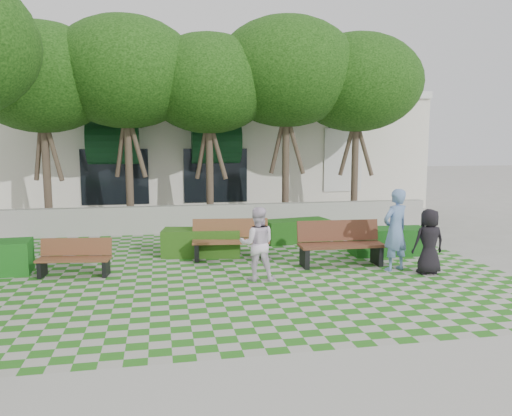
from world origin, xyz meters
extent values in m
plane|color=gray|center=(0.00, 0.00, 0.00)|extent=(90.00, 90.00, 0.00)
plane|color=#2B721E|center=(0.00, 1.00, 0.01)|extent=(12.00, 12.00, 0.00)
cube|color=#9E9B93|center=(0.00, -4.70, 0.01)|extent=(16.00, 2.00, 0.01)
cube|color=#9E9B93|center=(0.00, 6.20, 0.45)|extent=(15.00, 0.36, 0.90)
cube|color=#512B1C|center=(2.50, 0.97, 0.51)|extent=(2.07, 0.70, 0.07)
cube|color=#512B1C|center=(2.51, 1.27, 0.82)|extent=(2.05, 0.22, 0.51)
cube|color=black|center=(1.59, 1.01, 0.25)|extent=(0.14, 0.57, 0.50)
cube|color=black|center=(3.41, 0.94, 0.25)|extent=(0.14, 0.57, 0.50)
cube|color=brown|center=(-0.03, 2.10, 0.49)|extent=(1.99, 0.79, 0.06)
cube|color=brown|center=(-0.01, 2.38, 0.78)|extent=(1.95, 0.34, 0.49)
cube|color=black|center=(-0.89, 2.19, 0.24)|extent=(0.16, 0.55, 0.47)
cube|color=black|center=(0.82, 2.01, 0.24)|extent=(0.16, 0.55, 0.47)
cube|color=brown|center=(-3.70, 1.21, 0.39)|extent=(1.63, 0.69, 0.05)
cube|color=brown|center=(-3.67, 1.43, 0.63)|extent=(1.58, 0.32, 0.40)
cube|color=black|center=(-4.39, 1.30, 0.19)|extent=(0.14, 0.45, 0.39)
cube|color=black|center=(-3.00, 1.11, 0.19)|extent=(0.14, 0.45, 0.39)
cube|color=#134714|center=(4.20, 1.91, 0.35)|extent=(2.07, 0.93, 0.71)
cube|color=#174713|center=(2.21, 3.99, 0.34)|extent=(2.03, 1.09, 0.68)
cube|color=#234D14|center=(-0.73, 2.70, 0.36)|extent=(2.14, 1.17, 0.71)
imported|color=#6686BB|center=(3.57, 0.34, 0.96)|extent=(0.82, 0.67, 1.92)
imported|color=black|center=(4.19, -0.09, 0.75)|extent=(0.73, 0.48, 1.50)
imported|color=white|center=(0.27, 0.16, 0.80)|extent=(0.87, 0.73, 1.60)
cylinder|color=#47382B|center=(-5.50, 7.60, 1.82)|extent=(0.26, 0.26, 3.64)
ellipsoid|color=#1E4C11|center=(-5.50, 7.60, 5.07)|extent=(4.80, 4.80, 3.60)
cylinder|color=#47382B|center=(-2.80, 7.60, 1.90)|extent=(0.26, 0.26, 3.81)
ellipsoid|color=#1E4C11|center=(-2.80, 7.60, 5.30)|extent=(5.00, 5.00, 3.75)
cylinder|color=#47382B|center=(0.00, 7.60, 1.79)|extent=(0.26, 0.26, 3.58)
ellipsoid|color=#1E4C11|center=(0.00, 7.60, 4.99)|extent=(4.60, 4.60, 3.45)
cylinder|color=#47382B|center=(2.80, 7.60, 1.96)|extent=(0.26, 0.26, 3.92)
ellipsoid|color=#1E4C11|center=(2.80, 7.60, 5.46)|extent=(5.20, 5.20, 3.90)
cylinder|color=#47382B|center=(5.50, 7.60, 1.85)|extent=(0.26, 0.26, 3.70)
ellipsoid|color=#1E4C11|center=(5.50, 7.60, 5.15)|extent=(4.80, 4.80, 3.60)
cube|color=silver|center=(1.00, 14.20, 2.50)|extent=(18.00, 8.00, 5.00)
cube|color=white|center=(1.00, 10.20, 5.00)|extent=(18.00, 0.30, 0.30)
cube|color=black|center=(6.00, 10.18, 2.20)|extent=(1.40, 0.10, 2.40)
cylinder|color=#113E1D|center=(-3.50, 10.18, 3.00)|extent=(3.00, 1.80, 1.80)
cube|color=black|center=(-3.50, 10.18, 1.60)|extent=(2.60, 0.08, 2.20)
cylinder|color=#113E1D|center=(0.50, 10.18, 3.00)|extent=(3.00, 1.80, 1.80)
cube|color=black|center=(0.50, 10.18, 1.60)|extent=(2.60, 0.08, 2.20)
camera|label=1|loc=(-1.78, -10.23, 3.01)|focal=35.00mm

